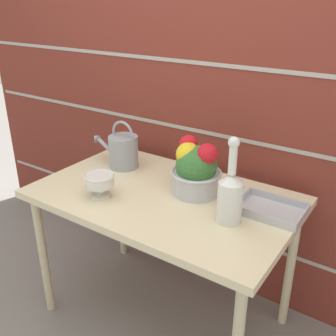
% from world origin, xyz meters
% --- Properties ---
extents(ground_plane, '(12.00, 12.00, 0.00)m').
position_xyz_m(ground_plane, '(0.00, 0.00, 0.00)').
color(ground_plane, gray).
extents(brick_wall, '(3.60, 0.08, 2.20)m').
position_xyz_m(brick_wall, '(0.00, 0.47, 1.10)').
color(brick_wall, maroon).
rests_on(brick_wall, ground_plane).
extents(patio_table, '(1.22, 0.75, 0.74)m').
position_xyz_m(patio_table, '(0.00, 0.00, 0.67)').
color(patio_table, beige).
rests_on(patio_table, ground_plane).
extents(watering_can, '(0.30, 0.16, 0.26)m').
position_xyz_m(watering_can, '(-0.36, 0.14, 0.83)').
color(watering_can, '#93999E').
rests_on(watering_can, patio_table).
extents(crystal_pedestal_bowl, '(0.14, 0.14, 0.11)m').
position_xyz_m(crystal_pedestal_bowl, '(-0.23, -0.18, 0.81)').
color(crystal_pedestal_bowl, silver).
rests_on(crystal_pedestal_bowl, patio_table).
extents(flower_planter, '(0.24, 0.24, 0.26)m').
position_xyz_m(flower_planter, '(0.11, 0.10, 0.86)').
color(flower_planter, '#BCBCC1').
rests_on(flower_planter, patio_table).
extents(glass_decanter, '(0.10, 0.10, 0.37)m').
position_xyz_m(glass_decanter, '(0.36, -0.05, 0.86)').
color(glass_decanter, silver).
rests_on(glass_decanter, patio_table).
extents(wire_tray, '(0.28, 0.20, 0.04)m').
position_xyz_m(wire_tray, '(0.48, 0.12, 0.75)').
color(wire_tray, '#B7B7BC').
rests_on(wire_tray, patio_table).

